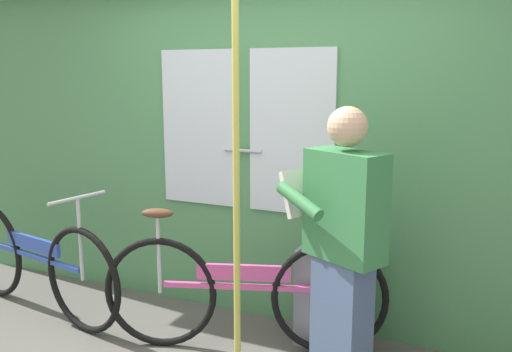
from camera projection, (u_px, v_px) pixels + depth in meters
The scene contains 6 objects.
train_door_wall at pixel (272, 148), 3.69m from camera, with size 5.45×0.28×2.37m.
bicycle_near_door at pixel (34, 261), 3.92m from camera, with size 1.81×0.51×0.95m.
bicycle_leaning_behind at pixel (242, 292), 3.37m from camera, with size 1.72×0.69×0.94m.
passenger_reading_newspaper at pixel (342, 247), 2.85m from camera, with size 0.61×0.55×1.57m.
trash_bin_by_wall at pixel (330, 296), 3.47m from camera, with size 0.40×0.28×0.64m, color gray.
handrail_pole at pixel (236, 187), 2.76m from camera, with size 0.04×0.04×2.33m, color #C6C14C.
Camera 1 is at (1.39, -2.12, 1.74)m, focal length 37.77 mm.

